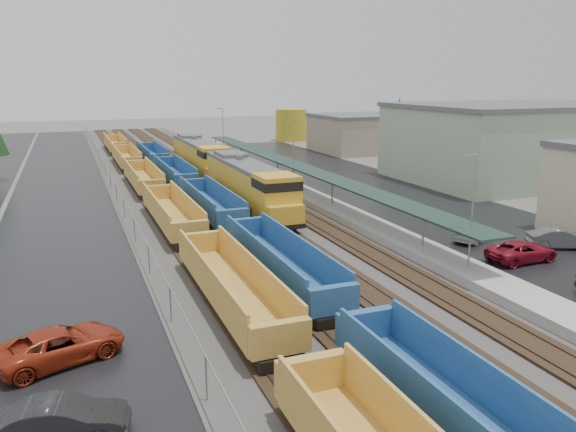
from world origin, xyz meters
name	(u,v)px	position (x,y,z in m)	size (l,w,h in m)	color
ballast_strip	(191,183)	(0.00, 60.00, 0.04)	(20.00, 160.00, 0.08)	#302D2B
trackbed	(191,182)	(0.00, 60.00, 0.16)	(14.60, 160.00, 0.22)	black
west_parking_lot	(60,192)	(-15.00, 60.00, 0.01)	(10.00, 160.00, 0.02)	black
east_commuter_lot	(367,187)	(19.00, 50.00, 0.01)	(16.00, 100.00, 0.02)	black
station_platform	(293,186)	(9.50, 50.01, 0.73)	(3.00, 80.00, 8.00)	#9E9B93
chainlink_fence	(111,177)	(-9.50, 58.44, 1.61)	(0.08, 160.04, 2.02)	gray
industrial_buildings	(520,148)	(37.76, 45.85, 4.25)	(32.52, 75.30, 9.50)	tan
distant_hills	(224,112)	(44.79, 210.68, 0.00)	(301.00, 140.00, 25.20)	#4C5F4A
tree_east	(398,125)	(28.00, 58.00, 6.47)	(4.40, 4.40, 10.00)	#332316
locomotive_lead	(249,185)	(2.00, 42.77, 2.60)	(3.30, 21.76, 4.93)	black
locomotive_trail	(200,157)	(2.00, 63.77, 2.60)	(3.30, 21.76, 4.93)	black
well_string_yellow	(172,214)	(-6.00, 39.47, 1.23)	(2.82, 128.35, 2.50)	#B08C31
well_string_blue	(239,228)	(-2.00, 32.84, 1.22)	(2.80, 107.69, 2.48)	navy
storage_tank	(291,125)	(29.80, 101.60, 3.22)	(6.45, 6.45, 6.45)	#AD9922
parked_car_west_b	(62,421)	(-14.80, 11.49, 0.75)	(4.58, 1.60, 1.51)	black
parked_car_west_c	(61,345)	(-14.84, 17.66, 0.78)	(5.61, 2.59, 1.56)	#992A13
parked_car_east_b	(522,251)	(15.18, 21.29, 0.72)	(5.18, 2.39, 1.44)	maroon
parked_car_east_c	(475,232)	(15.63, 26.77, 0.69)	(4.72, 1.92, 1.37)	silver
parked_car_east_e	(560,239)	(20.12, 22.69, 0.76)	(4.64, 1.62, 1.53)	#4F5254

